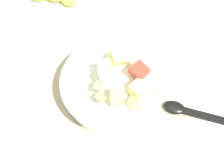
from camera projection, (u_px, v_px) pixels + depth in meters
name	position (u px, v px, depth m)	size (l,w,h in m)	color
ground_plane	(107.00, 94.00, 0.89)	(2.40, 2.40, 0.00)	silver
placemat	(107.00, 93.00, 0.89)	(0.42, 0.30, 0.01)	tan
salad_bowl	(112.00, 85.00, 0.85)	(0.26, 0.26, 0.13)	white
serving_spoon	(190.00, 112.00, 0.86)	(0.20, 0.11, 0.01)	black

